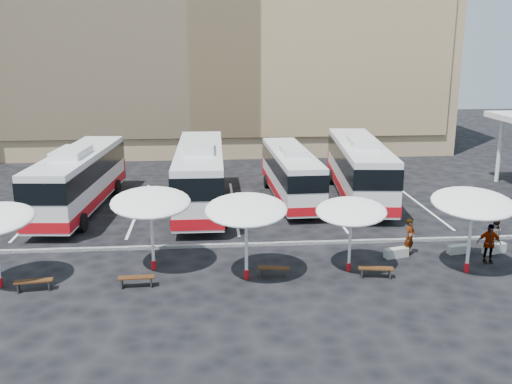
{
  "coord_description": "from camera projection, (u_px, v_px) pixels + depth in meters",
  "views": [
    {
      "loc": [
        -1.52,
        -27.02,
        10.09
      ],
      "look_at": [
        1.0,
        3.0,
        2.2
      ],
      "focal_mm": 40.0,
      "sensor_mm": 36.0,
      "label": 1
    }
  ],
  "objects": [
    {
      "name": "bus_0",
      "position": [
        79.0,
        178.0,
        35.02
      ],
      "size": [
        3.8,
        12.97,
        4.06
      ],
      "rotation": [
        0.0,
        0.0,
        -0.09
      ],
      "color": "silver",
      "rests_on": "ground"
    },
    {
      "name": "sandstone_building",
      "position": [
        221.0,
        16.0,
        56.25
      ],
      "size": [
        42.0,
        18.25,
        29.6
      ],
      "color": "#A2845E",
      "rests_on": "ground"
    },
    {
      "name": "sunshade_3",
      "position": [
        351.0,
        212.0,
        25.36
      ],
      "size": [
        4.04,
        4.06,
        3.32
      ],
      "rotation": [
        0.0,
        0.0,
        -0.33
      ],
      "color": "silver",
      "rests_on": "ground"
    },
    {
      "name": "wood_bench_1",
      "position": [
        136.0,
        279.0,
        24.23
      ],
      "size": [
        1.55,
        0.49,
        0.47
      ],
      "rotation": [
        0.0,
        0.0,
        0.05
      ],
      "color": "#321B0B",
      "rests_on": "ground"
    },
    {
      "name": "bay_lines",
      "position": [
        234.0,
        206.0,
        36.44
      ],
      "size": [
        24.15,
        12.0,
        0.01
      ],
      "color": "white",
      "rests_on": "ground"
    },
    {
      "name": "conc_bench_1",
      "position": [
        458.0,
        249.0,
        28.17
      ],
      "size": [
        1.15,
        0.55,
        0.42
      ],
      "primitive_type": "cube",
      "rotation": [
        0.0,
        0.0,
        0.17
      ],
      "color": "gray",
      "rests_on": "ground"
    },
    {
      "name": "wood_bench_3",
      "position": [
        376.0,
        270.0,
        25.22
      ],
      "size": [
        1.59,
        0.68,
        0.47
      ],
      "rotation": [
        0.0,
        0.0,
        -0.18
      ],
      "color": "#321B0B",
      "rests_on": "ground"
    },
    {
      "name": "sunshade_1",
      "position": [
        151.0,
        203.0,
        25.43
      ],
      "size": [
        4.02,
        4.06,
        3.75
      ],
      "rotation": [
        0.0,
        0.0,
        0.13
      ],
      "color": "silver",
      "rests_on": "ground"
    },
    {
      "name": "wood_bench_0",
      "position": [
        34.0,
        283.0,
        23.86
      ],
      "size": [
        1.58,
        0.61,
        0.47
      ],
      "rotation": [
        0.0,
        0.0,
        0.13
      ],
      "color": "#321B0B",
      "rests_on": "ground"
    },
    {
      "name": "ground",
      "position": [
        241.0,
        250.0,
        28.73
      ],
      "size": [
        120.0,
        120.0,
        0.0
      ],
      "primitive_type": "plane",
      "color": "black",
      "rests_on": "ground"
    },
    {
      "name": "bus_2",
      "position": [
        291.0,
        172.0,
        37.53
      ],
      "size": [
        2.91,
        11.44,
        3.61
      ],
      "rotation": [
        0.0,
        0.0,
        0.03
      ],
      "color": "silver",
      "rests_on": "ground"
    },
    {
      "name": "wood_bench_2",
      "position": [
        274.0,
        269.0,
        25.36
      ],
      "size": [
        1.44,
        0.62,
        0.43
      ],
      "rotation": [
        0.0,
        0.0,
        -0.18
      ],
      "color": "#321B0B",
      "rests_on": "ground"
    },
    {
      "name": "passenger_0",
      "position": [
        410.0,
        237.0,
        27.77
      ],
      "size": [
        0.79,
        0.79,
        1.85
      ],
      "primitive_type": "imported",
      "rotation": [
        0.0,
        0.0,
        0.76
      ],
      "color": "black",
      "rests_on": "ground"
    },
    {
      "name": "conc_bench_2",
      "position": [
        494.0,
        248.0,
        28.24
      ],
      "size": [
        1.3,
        0.77,
        0.46
      ],
      "primitive_type": "cube",
      "rotation": [
        0.0,
        0.0,
        0.32
      ],
      "color": "gray",
      "rests_on": "ground"
    },
    {
      "name": "sunshade_4",
      "position": [
        473.0,
        203.0,
        25.11
      ],
      "size": [
        4.07,
        4.11,
        3.81
      ],
      "rotation": [
        0.0,
        0.0,
        -0.13
      ],
      "color": "silver",
      "rests_on": "ground"
    },
    {
      "name": "bus_3",
      "position": [
        359.0,
        167.0,
        37.85
      ],
      "size": [
        4.09,
        13.36,
        4.17
      ],
      "rotation": [
        0.0,
        0.0,
        -0.1
      ],
      "color": "silver",
      "rests_on": "ground"
    },
    {
      "name": "passenger_1",
      "position": [
        495.0,
        235.0,
        28.41
      ],
      "size": [
        0.97,
        0.91,
        1.6
      ],
      "primitive_type": "imported",
      "rotation": [
        0.0,
        0.0,
        2.62
      ],
      "color": "black",
      "rests_on": "ground"
    },
    {
      "name": "passenger_2",
      "position": [
        489.0,
        243.0,
        26.79
      ],
      "size": [
        1.18,
        0.65,
        1.91
      ],
      "primitive_type": "imported",
      "rotation": [
        0.0,
        0.0,
        -0.17
      ],
      "color": "black",
      "rests_on": "ground"
    },
    {
      "name": "curb_divider",
      "position": [
        241.0,
        245.0,
        29.19
      ],
      "size": [
        34.0,
        0.25,
        0.15
      ],
      "primitive_type": "cube",
      "color": "black",
      "rests_on": "ground"
    },
    {
      "name": "bus_1",
      "position": [
        200.0,
        173.0,
        35.69
      ],
      "size": [
        3.25,
        13.44,
        4.26
      ],
      "rotation": [
        0.0,
        0.0,
        -0.01
      ],
      "color": "silver",
      "rests_on": "ground"
    },
    {
      "name": "conc_bench_0",
      "position": [
        396.0,
        253.0,
        27.66
      ],
      "size": [
        1.26,
        0.71,
        0.45
      ],
      "primitive_type": "cube",
      "rotation": [
        0.0,
        0.0,
        0.27
      ],
      "color": "gray",
      "rests_on": "ground"
    },
    {
      "name": "sunshade_2",
      "position": [
        246.0,
        210.0,
        24.4
      ],
      "size": [
        3.91,
        3.95,
        3.73
      ],
      "rotation": [
        0.0,
        0.0,
        -0.1
      ],
      "color": "silver",
      "rests_on": "ground"
    }
  ]
}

